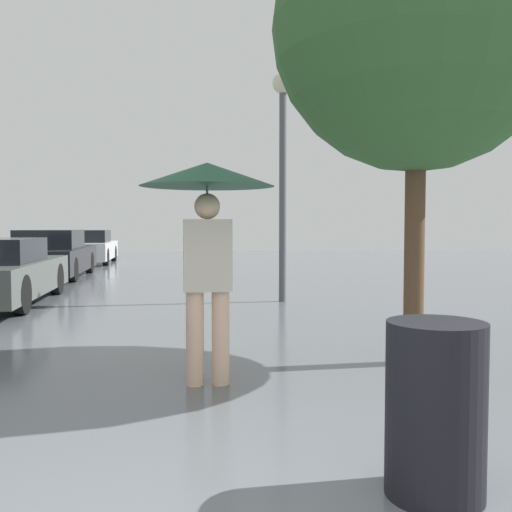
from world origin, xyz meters
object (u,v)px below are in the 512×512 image
(tree, at_px, (418,25))
(trash_bin, at_px, (435,409))
(parked_car_third, at_px, (52,255))
(parked_car_farthest, at_px, (90,248))
(pedestrian, at_px, (207,205))
(street_lamp, at_px, (283,144))

(tree, height_order, trash_bin, tree)
(parked_car_third, relative_size, parked_car_farthest, 1.06)
(parked_car_farthest, bearing_deg, parked_car_third, -91.52)
(tree, bearing_deg, parked_car_third, 118.37)
(parked_car_third, xyz_separation_m, parked_car_farthest, (0.16, 5.97, -0.02))
(parked_car_third, xyz_separation_m, tree, (5.73, -10.60, 2.80))
(pedestrian, distance_m, street_lamp, 5.80)
(parked_car_third, distance_m, parked_car_farthest, 5.97)
(pedestrian, xyz_separation_m, parked_car_farthest, (-3.43, 17.08, -1.00))
(parked_car_third, bearing_deg, tree, -61.63)
(parked_car_third, relative_size, trash_bin, 5.02)
(pedestrian, relative_size, tree, 0.40)
(street_lamp, xyz_separation_m, trash_bin, (-0.65, -7.63, -2.45))
(pedestrian, xyz_separation_m, trash_bin, (1.05, -2.25, -1.13))
(pedestrian, relative_size, trash_bin, 2.14)
(tree, relative_size, trash_bin, 5.33)
(pedestrian, height_order, parked_car_third, pedestrian)
(pedestrian, xyz_separation_m, tree, (2.13, 0.51, 1.82))
(pedestrian, height_order, tree, tree)
(parked_car_farthest, relative_size, street_lamp, 1.03)
(parked_car_farthest, xyz_separation_m, tree, (5.57, -16.57, 2.82))
(parked_car_third, height_order, street_lamp, street_lamp)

